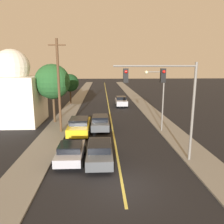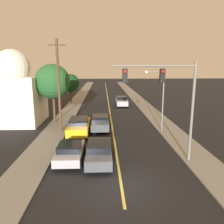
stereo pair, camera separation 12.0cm
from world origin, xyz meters
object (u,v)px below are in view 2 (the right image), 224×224
Objects in this scene: car_outer_lane_front at (70,152)px; tree_left_far at (70,83)px; domed_building_left at (15,92)px; utility_pole_left at (59,85)px; car_near_lane_front at (99,151)px; tree_left_near at (53,82)px; car_far_oncoming at (122,101)px; car_near_lane_second at (100,122)px; car_outer_lane_second at (79,126)px; streetlamp_right at (158,92)px; traffic_signal_mast at (168,92)px.

tree_left_far is at bearing 97.75° from car_outer_lane_front.
car_outer_lane_front is 0.75× the size of tree_left_far.
utility_pole_left is at bearing -34.97° from domed_building_left.
car_near_lane_front is 12.66m from tree_left_near.
car_outer_lane_front is 0.46× the size of domed_building_left.
car_far_oncoming reaches higher than car_near_lane_front.
car_near_lane_front is 0.99× the size of car_near_lane_second.
car_far_oncoming is (3.37, 13.10, 0.05)m from car_near_lane_second.
car_outer_lane_front is 0.77× the size of car_outer_lane_second.
streetlamp_right is 11.77m from tree_left_near.
car_near_lane_second is 0.69× the size of traffic_signal_mast.
tree_left_far reaches higher than car_outer_lane_front.
domed_building_left is at bearing 145.03° from utility_pole_left.
tree_left_far is (-10.88, 16.15, -0.39)m from streetlamp_right.
car_near_lane_front is 0.55× the size of domed_building_left.
car_outer_lane_second is 8.43m from streetlamp_right.
tree_left_near is (-3.32, 4.36, 3.96)m from car_outer_lane_second.
traffic_signal_mast is at bearing 93.33° from car_far_oncoming.
car_near_lane_front is 6.69m from car_outer_lane_second.
car_near_lane_second is at bearing 119.49° from traffic_signal_mast.
domed_building_left is at bearing 149.16° from car_outer_lane_second.
car_far_oncoming reaches higher than car_outer_lane_front.
traffic_signal_mast is at bearing -60.51° from car_near_lane_second.
tree_left_far reaches higher than car_far_oncoming.
car_near_lane_second is (0.00, 7.96, 0.02)m from car_near_lane_front.
car_outer_lane_second is 9.44m from domed_building_left.
tree_left_near is 12.32m from tree_left_far.
streetlamp_right is at bearing -0.34° from utility_pole_left.
domed_building_left is at bearing 131.65° from car_near_lane_front.
traffic_signal_mast reaches higher than streetlamp_right.
streetlamp_right reaches higher than car_far_oncoming.
car_far_oncoming is 0.64× the size of tree_left_near.
tree_left_near is 1.31× the size of tree_left_far.
utility_pole_left reaches higher than traffic_signal_mast.
car_outer_lane_front is 11.82m from tree_left_near.
traffic_signal_mast is at bearing -37.88° from domed_building_left.
car_near_lane_front is 23.75m from tree_left_far.
car_outer_lane_front is 6.22m from car_outer_lane_second.
car_outer_lane_front is at bearing -72.59° from tree_left_near.
car_near_lane_second is at bearing 75.39° from car_outer_lane_front.
streetlamp_right is at bearing 99.45° from car_far_oncoming.
domed_building_left is (-4.44, 0.28, -1.24)m from tree_left_near.
traffic_signal_mast reaches higher than car_near_lane_front.
car_near_lane_front is 7.96m from car_near_lane_second.
car_outer_lane_second is 10.19m from traffic_signal_mast.
streetlamp_right is 16.08m from domed_building_left.
utility_pole_left reaches higher than car_far_oncoming.
car_outer_lane_second is 15.64m from car_far_oncoming.
domed_building_left is (-9.79, 3.05, 2.80)m from car_near_lane_second.
car_near_lane_front is 0.69× the size of tree_left_near.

